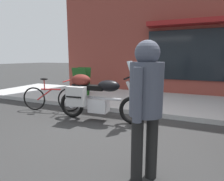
{
  "coord_description": "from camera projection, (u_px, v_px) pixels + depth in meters",
  "views": [
    {
      "loc": [
        1.52,
        -3.52,
        1.46
      ],
      "look_at": [
        -0.24,
        0.52,
        0.7
      ],
      "focal_mm": 30.48,
      "sensor_mm": 36.0,
      "label": 1
    }
  ],
  "objects": [
    {
      "name": "ground_plane",
      "position": [
        112.0,
        128.0,
        4.03
      ],
      "size": [
        80.0,
        80.0,
        0.0
      ],
      "primitive_type": "plane",
      "color": "#2E2E2E"
    },
    {
      "name": "touring_motorcycle",
      "position": [
        95.0,
        95.0,
        4.39
      ],
      "size": [
        2.17,
        0.76,
        1.39
      ],
      "color": "black",
      "rests_on": "ground_plane"
    },
    {
      "name": "parked_bicycle",
      "position": [
        51.0,
        98.0,
        5.24
      ],
      "size": [
        1.64,
        0.59,
        0.92
      ],
      "color": "black",
      "rests_on": "ground_plane"
    },
    {
      "name": "pedestrian_walking",
      "position": [
        146.0,
        96.0,
        2.16
      ],
      "size": [
        0.44,
        0.55,
        1.66
      ],
      "color": "black",
      "rests_on": "ground_plane"
    },
    {
      "name": "sandwich_board_sign",
      "position": [
        82.0,
        81.0,
        6.85
      ],
      "size": [
        0.55,
        0.42,
        0.99
      ],
      "color": "#1E511E",
      "rests_on": "sidewalk_curb"
    }
  ]
}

